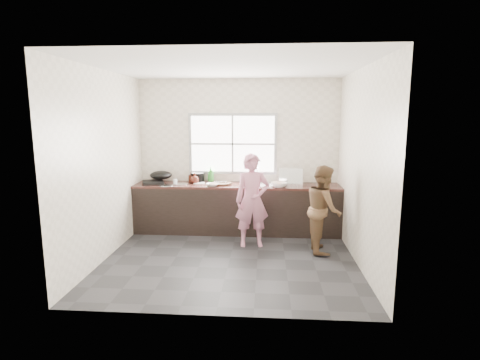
# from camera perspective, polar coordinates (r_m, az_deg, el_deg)

# --- Properties ---
(floor) EXTENTS (3.60, 3.20, 0.01)m
(floor) POSITION_cam_1_polar(r_m,az_deg,el_deg) (5.58, -1.53, -11.87)
(floor) COLOR #262628
(floor) RESTS_ON ground
(ceiling) EXTENTS (3.60, 3.20, 0.01)m
(ceiling) POSITION_cam_1_polar(r_m,az_deg,el_deg) (5.23, -1.67, 16.91)
(ceiling) COLOR silver
(ceiling) RESTS_ON wall_back
(wall_back) EXTENTS (3.60, 0.01, 2.70)m
(wall_back) POSITION_cam_1_polar(r_m,az_deg,el_deg) (6.83, -0.27, 3.85)
(wall_back) COLOR silver
(wall_back) RESTS_ON ground
(wall_left) EXTENTS (0.01, 3.20, 2.70)m
(wall_left) POSITION_cam_1_polar(r_m,az_deg,el_deg) (5.71, -19.96, 2.09)
(wall_left) COLOR silver
(wall_left) RESTS_ON ground
(wall_right) EXTENTS (0.01, 3.20, 2.70)m
(wall_right) POSITION_cam_1_polar(r_m,az_deg,el_deg) (5.37, 17.95, 1.76)
(wall_right) COLOR beige
(wall_right) RESTS_ON ground
(wall_front) EXTENTS (3.60, 0.01, 2.70)m
(wall_front) POSITION_cam_1_polar(r_m,az_deg,el_deg) (3.67, -4.07, -1.33)
(wall_front) COLOR silver
(wall_front) RESTS_ON ground
(cabinet) EXTENTS (3.60, 0.62, 0.82)m
(cabinet) POSITION_cam_1_polar(r_m,az_deg,el_deg) (6.68, -0.47, -4.47)
(cabinet) COLOR black
(cabinet) RESTS_ON floor
(countertop) EXTENTS (3.60, 0.64, 0.04)m
(countertop) POSITION_cam_1_polar(r_m,az_deg,el_deg) (6.59, -0.47, -0.85)
(countertop) COLOR #381C16
(countertop) RESTS_ON cabinet
(sink) EXTENTS (0.55, 0.45, 0.02)m
(sink) POSITION_cam_1_polar(r_m,az_deg,el_deg) (6.57, 2.57, -0.67)
(sink) COLOR silver
(sink) RESTS_ON countertop
(faucet) EXTENTS (0.02, 0.02, 0.30)m
(faucet) POSITION_cam_1_polar(r_m,az_deg,el_deg) (6.74, 2.63, 0.85)
(faucet) COLOR silver
(faucet) RESTS_ON countertop
(window_frame) EXTENTS (1.60, 0.05, 1.10)m
(window_frame) POSITION_cam_1_polar(r_m,az_deg,el_deg) (6.80, -1.12, 5.52)
(window_frame) COLOR #9EA0A5
(window_frame) RESTS_ON wall_back
(window_glazing) EXTENTS (1.50, 0.01, 1.00)m
(window_glazing) POSITION_cam_1_polar(r_m,az_deg,el_deg) (6.78, -1.14, 5.50)
(window_glazing) COLOR white
(window_glazing) RESTS_ON window_frame
(woman) EXTENTS (0.55, 0.40, 1.38)m
(woman) POSITION_cam_1_polar(r_m,az_deg,el_deg) (5.91, 1.89, -3.59)
(woman) COLOR pink
(woman) RESTS_ON floor
(person_side) EXTENTS (0.52, 0.66, 1.33)m
(person_side) POSITION_cam_1_polar(r_m,az_deg,el_deg) (5.82, 12.60, -4.29)
(person_side) COLOR brown
(person_side) RESTS_ON floor
(cutting_board) EXTENTS (0.42, 0.42, 0.04)m
(cutting_board) POSITION_cam_1_polar(r_m,az_deg,el_deg) (6.58, -2.82, -0.54)
(cutting_board) COLOR #322013
(cutting_board) RESTS_ON countertop
(cleaver) EXTENTS (0.21, 0.11, 0.01)m
(cleaver) POSITION_cam_1_polar(r_m,az_deg,el_deg) (6.62, -2.89, -0.25)
(cleaver) COLOR silver
(cleaver) RESTS_ON cutting_board
(bowl_mince) EXTENTS (0.26, 0.26, 0.05)m
(bowl_mince) POSITION_cam_1_polar(r_m,az_deg,el_deg) (6.42, -4.17, -0.73)
(bowl_mince) COLOR white
(bowl_mince) RESTS_ON countertop
(bowl_crabs) EXTENTS (0.24, 0.24, 0.07)m
(bowl_crabs) POSITION_cam_1_polar(r_m,az_deg,el_deg) (6.36, 5.94, -0.79)
(bowl_crabs) COLOR white
(bowl_crabs) RESTS_ON countertop
(bowl_held) EXTENTS (0.19, 0.19, 0.05)m
(bowl_held) POSITION_cam_1_polar(r_m,az_deg,el_deg) (6.50, 2.35, -0.57)
(bowl_held) COLOR silver
(bowl_held) RESTS_ON countertop
(black_pot) EXTENTS (0.25, 0.25, 0.17)m
(black_pot) POSITION_cam_1_polar(r_m,az_deg,el_deg) (6.84, -6.48, 0.39)
(black_pot) COLOR black
(black_pot) RESTS_ON countertop
(plate_food) EXTENTS (0.23, 0.23, 0.02)m
(plate_food) POSITION_cam_1_polar(r_m,az_deg,el_deg) (6.70, -6.25, -0.47)
(plate_food) COLOR white
(plate_food) RESTS_ON countertop
(bottle_green) EXTENTS (0.14, 0.14, 0.29)m
(bottle_green) POSITION_cam_1_polar(r_m,az_deg,el_deg) (6.82, -4.48, 0.88)
(bottle_green) COLOR #2A8029
(bottle_green) RESTS_ON countertop
(bottle_brown_tall) EXTENTS (0.10, 0.10, 0.18)m
(bottle_brown_tall) POSITION_cam_1_polar(r_m,az_deg,el_deg) (6.83, -7.49, 0.37)
(bottle_brown_tall) COLOR #401910
(bottle_brown_tall) RESTS_ON countertop
(bottle_brown_short) EXTENTS (0.16, 0.16, 0.18)m
(bottle_brown_short) POSITION_cam_1_polar(r_m,az_deg,el_deg) (6.72, -6.93, 0.24)
(bottle_brown_short) COLOR #451A11
(bottle_brown_short) RESTS_ON countertop
(glass_jar) EXTENTS (0.07, 0.07, 0.09)m
(glass_jar) POSITION_cam_1_polar(r_m,az_deg,el_deg) (6.68, -9.83, -0.26)
(glass_jar) COLOR white
(glass_jar) RESTS_ON countertop
(burner) EXTENTS (0.45, 0.45, 0.05)m
(burner) POSITION_cam_1_polar(r_m,az_deg,el_deg) (6.82, -13.11, -0.35)
(burner) COLOR black
(burner) RESTS_ON countertop
(wok) EXTENTS (0.52, 0.52, 0.15)m
(wok) POSITION_cam_1_polar(r_m,az_deg,el_deg) (6.91, -11.95, 0.74)
(wok) COLOR black
(wok) RESTS_ON burner
(dish_rack) EXTENTS (0.43, 0.31, 0.30)m
(dish_rack) POSITION_cam_1_polar(r_m,az_deg,el_deg) (6.61, 7.76, 0.61)
(dish_rack) COLOR white
(dish_rack) RESTS_ON countertop
(pot_lid_left) EXTENTS (0.33, 0.33, 0.01)m
(pot_lid_left) POSITION_cam_1_polar(r_m,az_deg,el_deg) (6.60, -11.12, -0.79)
(pot_lid_left) COLOR #A8ACAF
(pot_lid_left) RESTS_ON countertop
(pot_lid_right) EXTENTS (0.31, 0.31, 0.01)m
(pot_lid_right) POSITION_cam_1_polar(r_m,az_deg,el_deg) (6.67, -8.95, -0.62)
(pot_lid_right) COLOR #B7B8BE
(pot_lid_right) RESTS_ON countertop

